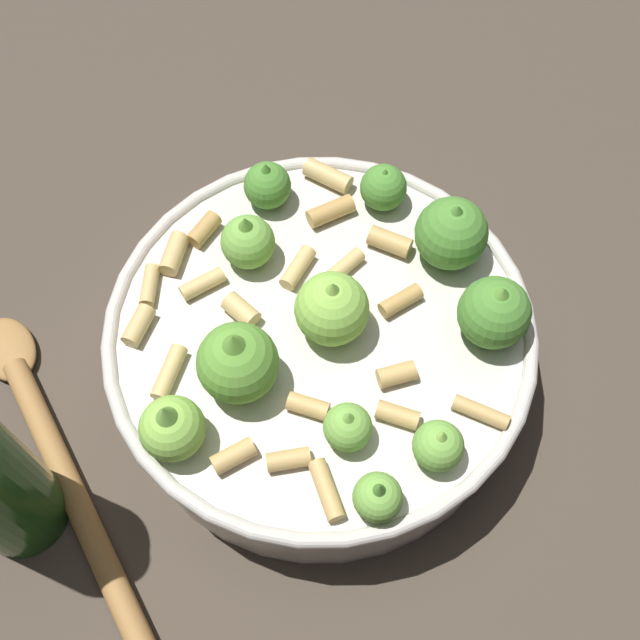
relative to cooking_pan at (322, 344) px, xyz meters
name	(u,v)px	position (x,y,z in m)	size (l,w,h in m)	color
ground_plane	(320,372)	(0.00, 0.00, -0.04)	(2.40, 2.40, 0.00)	#42382D
cooking_pan	(322,344)	(0.00, 0.00, 0.00)	(0.26, 0.26, 0.12)	beige
wooden_spoon	(56,455)	(-0.04, 0.17, -0.03)	(0.25, 0.13, 0.02)	#9E703D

